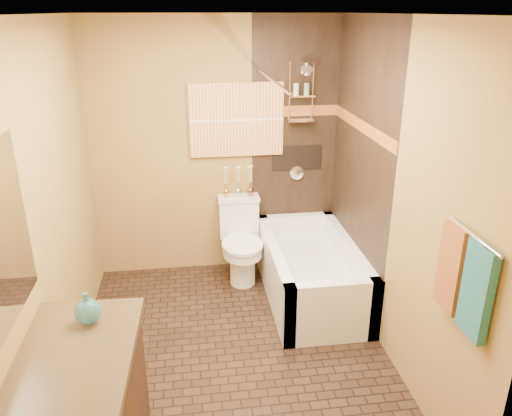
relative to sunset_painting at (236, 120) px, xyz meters
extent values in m
plane|color=black|center=(-0.20, -1.48, -1.55)|extent=(3.00, 3.00, 0.00)
cube|color=#A07A3E|center=(-1.40, -1.48, -0.30)|extent=(0.02, 3.00, 2.50)
cube|color=#A07A3E|center=(1.00, -1.48, -0.30)|extent=(0.02, 3.00, 2.50)
cube|color=#A07A3E|center=(-0.20, 0.02, -0.30)|extent=(2.40, 0.02, 2.50)
cube|color=#A07A3E|center=(-0.20, -2.98, -0.30)|extent=(2.40, 0.02, 2.50)
plane|color=silver|center=(-0.20, -1.48, 0.95)|extent=(3.00, 3.00, 0.00)
cube|color=black|center=(0.57, 0.01, -0.30)|extent=(0.85, 0.01, 2.50)
cube|color=black|center=(0.99, -0.73, -0.30)|extent=(0.01, 1.50, 2.50)
cube|color=#9B431C|center=(0.57, 0.00, 0.07)|extent=(0.85, 0.01, 0.10)
cube|color=#9B431C|center=(0.98, -0.73, 0.07)|extent=(0.01, 1.50, 0.10)
cube|color=black|center=(0.60, 0.01, -0.40)|extent=(0.50, 0.01, 0.25)
cylinder|color=silver|center=(0.60, -0.12, 0.53)|extent=(0.02, 0.26, 0.02)
cylinder|color=silver|center=(0.60, -0.28, 0.48)|extent=(0.11, 0.11, 0.09)
cylinder|color=silver|center=(0.60, -0.01, -0.55)|extent=(0.14, 0.02, 0.14)
cylinder|color=silver|center=(0.20, -0.73, 0.47)|extent=(0.03, 1.55, 0.03)
cylinder|color=silver|center=(0.95, -2.53, -0.10)|extent=(0.02, 0.55, 0.02)
cube|color=#1B555B|center=(0.96, -2.66, -0.37)|extent=(0.05, 0.22, 0.52)
cube|color=brown|center=(0.96, -2.40, -0.37)|extent=(0.05, 0.22, 0.52)
cube|color=orange|center=(0.00, 0.00, 0.00)|extent=(0.90, 0.04, 0.70)
cube|color=white|center=(0.60, -1.43, -1.27)|extent=(0.80, 0.10, 0.55)
cube|color=white|center=(0.60, -0.03, -1.27)|extent=(0.80, 0.10, 0.55)
cube|color=white|center=(0.25, -0.73, -1.27)|extent=(0.10, 1.50, 0.55)
cube|color=white|center=(0.95, -0.73, -1.27)|extent=(0.10, 1.50, 0.55)
cube|color=white|center=(0.60, -0.73, -1.38)|extent=(0.64, 1.34, 0.35)
cube|color=white|center=(0.00, -0.09, -0.98)|extent=(0.39, 0.18, 0.39)
cube|color=white|center=(0.00, -0.09, -0.76)|extent=(0.41, 0.20, 0.04)
cylinder|color=white|center=(0.00, -0.39, -1.36)|extent=(0.24, 0.24, 0.39)
cylinder|color=white|center=(0.00, -0.39, -1.18)|extent=(0.38, 0.38, 0.10)
cylinder|color=white|center=(0.00, -0.39, -1.13)|extent=(0.40, 0.40, 0.03)
cube|color=black|center=(-1.11, -2.48, -0.69)|extent=(0.65, 1.03, 0.04)
camera|label=1|loc=(-0.47, -4.69, 0.97)|focal=35.00mm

